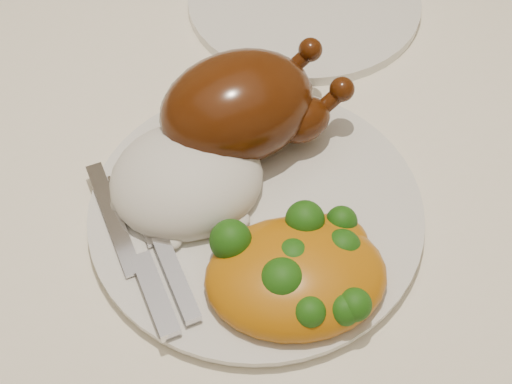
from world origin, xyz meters
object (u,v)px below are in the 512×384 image
dinner_plate (256,211)px  side_plate (304,1)px  dining_table (205,240)px  roast_chicken (242,106)px

dinner_plate → side_plate: 0.28m
dining_table → roast_chicken: bearing=10.6°
side_plate → roast_chicken: roast_chicken is taller
side_plate → roast_chicken: size_ratio=1.48×
dinner_plate → side_plate: size_ratio=1.10×
dinner_plate → roast_chicken: size_ratio=1.63×
dinner_plate → roast_chicken: bearing=69.5°
roast_chicken → dinner_plate: bearing=-107.4°
roast_chicken → dining_table: bearing=-166.3°
dinner_plate → roast_chicken: 0.09m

